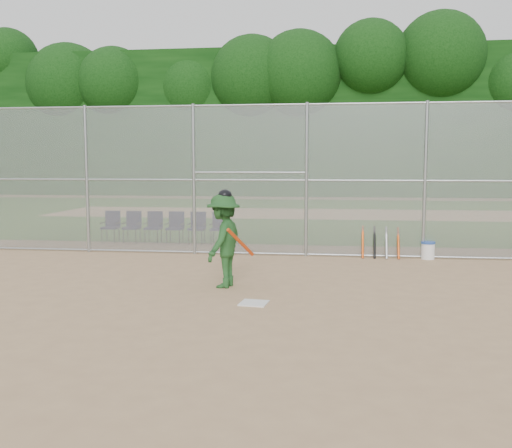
# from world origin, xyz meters

# --- Properties ---
(ground) EXTENTS (100.00, 100.00, 0.00)m
(ground) POSITION_xyz_m (0.00, 0.00, 0.00)
(ground) COLOR tan
(ground) RESTS_ON ground
(grass_strip) EXTENTS (100.00, 100.00, 0.00)m
(grass_strip) POSITION_xyz_m (0.00, 18.00, 0.01)
(grass_strip) COLOR #325F1C
(grass_strip) RESTS_ON ground
(dirt_patch_far) EXTENTS (24.00, 24.00, 0.00)m
(dirt_patch_far) POSITION_xyz_m (0.00, 18.00, 0.01)
(dirt_patch_far) COLOR tan
(dirt_patch_far) RESTS_ON ground
(backstop_fence) EXTENTS (16.09, 0.09, 4.00)m
(backstop_fence) POSITION_xyz_m (0.00, 5.00, 2.07)
(backstop_fence) COLOR gray
(backstop_fence) RESTS_ON ground
(treeline) EXTENTS (81.00, 60.00, 11.00)m
(treeline) POSITION_xyz_m (0.00, 20.00, 5.50)
(treeline) COLOR black
(treeline) RESTS_ON ground
(home_plate) EXTENTS (0.52, 0.52, 0.02)m
(home_plate) POSITION_xyz_m (0.33, -0.28, 0.01)
(home_plate) COLOR silver
(home_plate) RESTS_ON ground
(batter_at_plate) EXTENTS (1.09, 1.36, 1.93)m
(batter_at_plate) POSITION_xyz_m (-0.45, 1.00, 0.93)
(batter_at_plate) COLOR #1E4B20
(batter_at_plate) RESTS_ON ground
(water_cooler) EXTENTS (0.35, 0.35, 0.45)m
(water_cooler) POSITION_xyz_m (4.12, 4.93, 0.23)
(water_cooler) COLOR white
(water_cooler) RESTS_ON ground
(spare_bats) EXTENTS (0.96, 0.41, 0.83)m
(spare_bats) POSITION_xyz_m (2.92, 4.93, 0.41)
(spare_bats) COLOR #D84C14
(spare_bats) RESTS_ON ground
(chair_0) EXTENTS (0.54, 0.52, 0.96)m
(chair_0) POSITION_xyz_m (-5.15, 6.96, 0.48)
(chair_0) COLOR #0F0F38
(chair_0) RESTS_ON ground
(chair_1) EXTENTS (0.54, 0.52, 0.96)m
(chair_1) POSITION_xyz_m (-4.47, 6.96, 0.48)
(chair_1) COLOR #0F0F38
(chair_1) RESTS_ON ground
(chair_2) EXTENTS (0.54, 0.52, 0.96)m
(chair_2) POSITION_xyz_m (-3.78, 6.96, 0.48)
(chair_2) COLOR #0F0F38
(chair_2) RESTS_ON ground
(chair_3) EXTENTS (0.54, 0.52, 0.96)m
(chair_3) POSITION_xyz_m (-3.09, 6.96, 0.48)
(chair_3) COLOR #0F0F38
(chair_3) RESTS_ON ground
(chair_4) EXTENTS (0.54, 0.52, 0.96)m
(chair_4) POSITION_xyz_m (-2.41, 6.96, 0.48)
(chair_4) COLOR #0F0F38
(chair_4) RESTS_ON ground
(chair_5) EXTENTS (0.54, 0.52, 0.96)m
(chair_5) POSITION_xyz_m (-1.72, 6.96, 0.48)
(chair_5) COLOR #0F0F38
(chair_5) RESTS_ON ground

